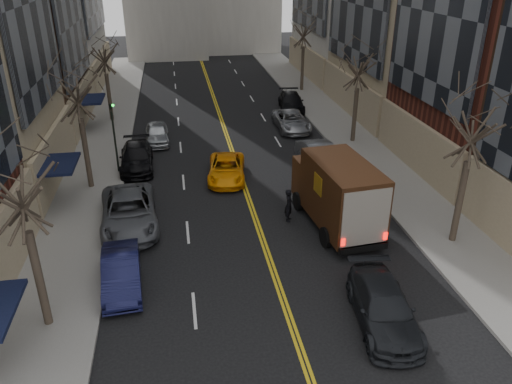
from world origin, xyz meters
The scene contains 20 objects.
sidewalk_left centered at (-9.00, 27.00, 0.07)m, with size 4.00×66.00×0.15m, color slate.
sidewalk_right centered at (9.00, 27.00, 0.07)m, with size 4.00×66.00×0.15m, color slate.
tree_lf_near centered at (-8.80, 8.00, 6.24)m, with size 3.20×3.20×8.41m.
tree_lf_mid centered at (-8.80, 20.00, 6.60)m, with size 3.20×3.20×8.91m.
tree_lf_far centered at (-8.80, 33.00, 6.02)m, with size 3.20×3.20×8.12m.
tree_rt_near centered at (8.80, 11.00, 6.45)m, with size 3.20×3.20×8.71m.
tree_rt_mid centered at (8.80, 25.00, 6.17)m, with size 3.20×3.20×8.32m.
tree_rt_far centered at (8.80, 40.00, 6.74)m, with size 3.20×3.20×9.11m.
traffic_signal centered at (-7.39, 22.00, 2.82)m, with size 0.29×0.26×4.70m.
ups_truck centered at (3.81, 13.48, 1.79)m, with size 3.16×6.71×3.56m.
observer_sedan centered at (3.31, 6.16, 0.71)m, with size 2.55×5.11×1.42m.
taxi centered at (-0.88, 20.07, 0.64)m, with size 2.14×4.64×1.29m, color #FF9E0A.
pedestrian centered at (1.65, 14.37, 0.87)m, with size 0.63×0.41×1.73m, color black.
parked_lf_b centered at (-6.30, 10.00, 0.70)m, with size 1.48×4.26×1.40m, color #12143A.
parked_lf_c centered at (-6.30, 15.09, 0.80)m, with size 2.67×5.79×1.61m, color #53565C.
parked_lf_d centered at (-6.30, 22.68, 0.72)m, with size 2.02×4.97×1.44m, color black.
parked_lf_e centered at (-5.10, 27.26, 0.70)m, with size 1.64×4.08×1.39m, color #B2B6BB.
parked_rt_a centered at (5.10, 20.58, 0.81)m, with size 1.71×4.90×1.61m, color #515459.
parked_rt_b centered at (5.10, 28.61, 0.69)m, with size 2.28×4.95×1.38m, color #A2A4AA.
parked_rt_c centered at (6.28, 33.76, 0.72)m, with size 2.01×4.94×1.43m, color black.
Camera 1 is at (-3.67, -7.45, 12.37)m, focal length 35.00 mm.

